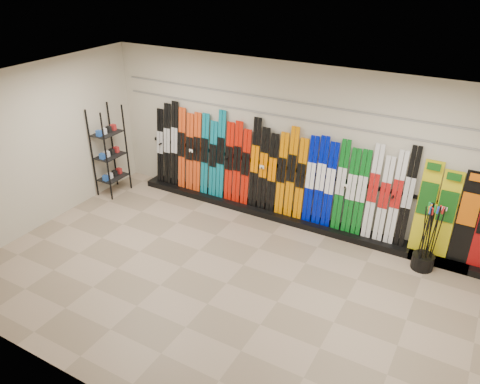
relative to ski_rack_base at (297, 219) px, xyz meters
The scene contains 12 objects.
floor 2.29m from the ski_rack_base, 95.64° to the right, with size 8.00×8.00×0.00m, color #85725C.
back_wall 1.47m from the ski_rack_base, 135.64° to the left, with size 8.00×8.00×0.00m, color beige.
left_wall 5.01m from the ski_rack_base, 151.65° to the right, with size 5.00×5.00×0.00m, color beige.
ceiling 3.73m from the ski_rack_base, 95.64° to the right, with size 8.00×8.00×0.00m, color silver.
ski_rack_base is the anchor object (origin of this frame).
skis 1.13m from the ski_rack_base, behind, with size 5.37×0.23×1.83m.
snowboards 2.98m from the ski_rack_base, ahead, with size 1.59×0.24×1.59m.
accessory_rack 4.14m from the ski_rack_base, 169.12° to the right, with size 0.40×0.60×1.91m, color black.
pole_bin 2.41m from the ski_rack_base, ahead, with size 0.36×0.36×0.25m, color black.
ski_poles 2.48m from the ski_rack_base, ahead, with size 0.29×0.23×1.18m.
slatwall_rail_0 1.96m from the ski_rack_base, 138.37° to the left, with size 7.60×0.02×0.03m, color gray.
slatwall_rail_1 2.26m from the ski_rack_base, 138.37° to the left, with size 7.60×0.02×0.03m, color gray.
Camera 1 is at (3.09, -5.04, 4.71)m, focal length 35.00 mm.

